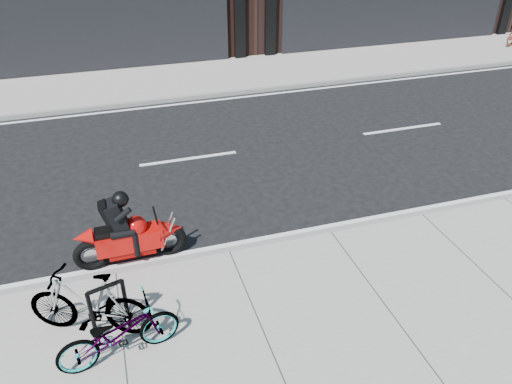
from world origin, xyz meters
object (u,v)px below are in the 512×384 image
object	(u,v)px
bicycle_front	(118,333)
bicycle_rear	(89,303)
bike_rack	(108,306)
motorcycle	(134,233)

from	to	relation	value
bicycle_front	bicycle_rear	distance (m)	0.70
bike_rack	bicycle_front	world-z (taller)	bike_rack
bike_rack	bicycle_front	distance (m)	0.48
bike_rack	motorcycle	xyz separation A→B (m)	(0.51, 1.75, -0.08)
motorcycle	bicycle_front	bearing A→B (deg)	-101.75
bicycle_front	motorcycle	xyz separation A→B (m)	(0.42, 2.22, 0.02)
bicycle_rear	motorcycle	bearing A→B (deg)	178.34
bicycle_rear	motorcycle	distance (m)	1.80
bicycle_rear	bicycle_front	bearing A→B (deg)	54.33
bike_rack	bicycle_front	bearing A→B (deg)	-79.28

